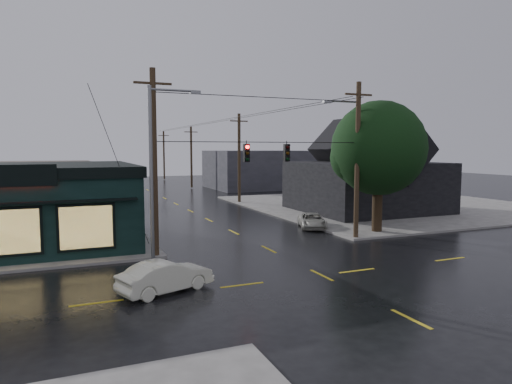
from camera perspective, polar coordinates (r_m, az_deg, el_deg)
name	(u,v)px	position (r m, az deg, el deg)	size (l,w,h in m)	color
ground_plane	(321,275)	(21.97, 8.18, -10.25)	(160.00, 160.00, 0.00)	black
sidewalk_ne	(388,205)	(49.44, 16.13, -1.55)	(28.00, 28.00, 0.15)	#615F5B
ne_building	(367,164)	(43.68, 13.65, 3.40)	(12.60, 11.60, 8.75)	black
corner_tree	(379,148)	(32.74, 15.09, 5.27)	(6.55, 6.55, 9.08)	black
utility_pole_nw	(156,258)	(25.69, -12.35, -8.01)	(2.00, 0.32, 10.15)	#322216
utility_pole_ne	(356,239)	(30.74, 12.35, -5.79)	(2.00, 0.32, 10.15)	#322216
utility_pole_far_a	(239,203)	(49.64, -2.10, -1.40)	(2.00, 0.32, 9.65)	#322216
utility_pole_far_b	(192,188)	(68.62, -8.04, 0.46)	(2.00, 0.32, 9.15)	#322216
utility_pole_far_c	(164,180)	(88.04, -11.38, 1.50)	(2.00, 0.32, 9.15)	#322216
span_signal_assembly	(267,152)	(26.97, 1.36, 4.97)	(13.00, 0.48, 1.23)	black
streetlight_nw	(153,261)	(24.96, -12.73, -8.41)	(5.40, 0.30, 9.15)	slate
streetlight_ne	(356,237)	(31.59, 12.36, -5.48)	(5.40, 0.30, 9.15)	slate
bg_building_west	(36,181)	(58.29, -25.81, 1.25)	(12.00, 10.00, 4.40)	#352A26
bg_building_east	(258,169)	(68.68, 0.27, 2.85)	(14.00, 12.00, 5.60)	#2C2C32
sedan_cream	(166,276)	(19.53, -11.18, -10.31)	(1.39, 3.99, 1.32)	silver
suv_silver	(312,221)	(34.38, 7.03, -3.58)	(1.82, 3.95, 1.10)	#A4A297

